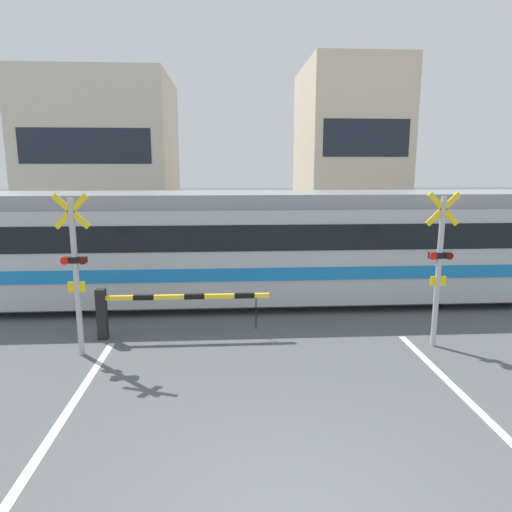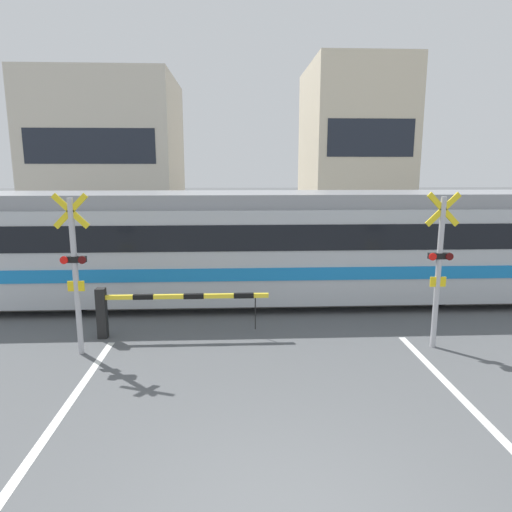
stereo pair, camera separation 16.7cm
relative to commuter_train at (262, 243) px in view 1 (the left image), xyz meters
name	(u,v)px [view 1 (the left image)]	position (x,y,z in m)	size (l,w,h in m)	color
rail_track_near	(254,306)	(-0.29, -0.72, -1.57)	(50.00, 0.10, 0.08)	gray
rail_track_far	(251,292)	(-0.29, 0.72, -1.57)	(50.00, 0.10, 0.08)	gray
road_stripe_left	(7,504)	(-3.42, -7.69, -1.60)	(0.14, 9.37, 0.01)	white
commuter_train	(262,243)	(0.00, 0.00, 0.00)	(15.27, 2.84, 2.99)	#B7BCC1
crossing_barrier_near	(145,305)	(-2.74, -2.71, -0.88)	(3.71, 0.20, 1.11)	black
crossing_barrier_far	(319,255)	(2.16, 2.83, -0.88)	(3.71, 0.20, 1.11)	black
crossing_signal_left	(75,268)	(-3.87, -3.55, 0.15)	(0.68, 0.15, 3.18)	#B2B2B7
crossing_signal_right	(439,263)	(3.29, -3.55, 0.15)	(0.68, 0.15, 3.18)	#B2B2B7
pedestrian	(238,237)	(-0.55, 5.76, -0.68)	(0.38, 0.22, 1.62)	#33384C
building_left_of_street	(105,157)	(-7.80, 14.50, 2.64)	(7.56, 7.32, 8.50)	beige
building_right_of_street	(347,150)	(6.06, 14.50, 3.03)	(5.23, 7.32, 9.28)	beige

